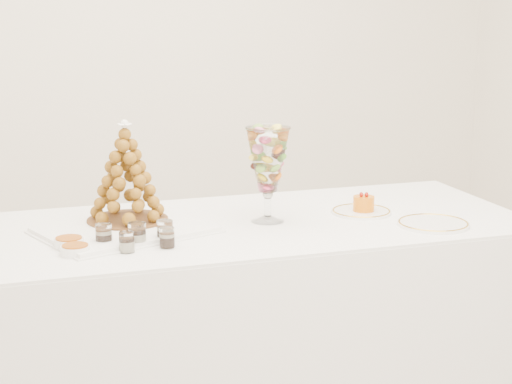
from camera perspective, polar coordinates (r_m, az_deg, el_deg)
name	(u,v)px	position (r m, az deg, el deg)	size (l,w,h in m)	color
buffet_table	(229,332)	(3.18, -1.80, -9.33)	(2.21, 1.00, 0.82)	white
lace_tray	(125,230)	(2.97, -8.72, -2.52)	(0.54, 0.40, 0.02)	white
macaron_vase	(268,161)	(3.04, 0.79, 2.09)	(0.16, 0.16, 0.34)	white
cake_plate	(361,212)	(3.23, 7.03, -1.32)	(0.22, 0.22, 0.01)	white
spare_plate	(433,224)	(3.10, 11.73, -2.10)	(0.25, 0.25, 0.01)	white
verrine_a	(104,235)	(2.82, -10.11, -2.83)	(0.05, 0.05, 0.07)	white
verrine_b	(137,234)	(2.80, -7.93, -2.82)	(0.06, 0.06, 0.08)	white
verrine_c	(165,231)	(2.84, -6.09, -2.60)	(0.05, 0.05, 0.07)	white
verrine_d	(127,242)	(2.74, -8.61, -3.32)	(0.05, 0.05, 0.07)	white
verrine_e	(167,238)	(2.77, -5.95, -3.05)	(0.05, 0.05, 0.07)	white
ramekin_back	(69,243)	(2.83, -12.36, -3.33)	(0.10, 0.10, 0.03)	white
ramekin_front	(75,250)	(2.75, -11.96, -3.82)	(0.09, 0.09, 0.03)	white
croquembouche	(126,172)	(3.03, -8.66, 1.32)	(0.29, 0.29, 0.36)	brown
mousse_cake	(364,203)	(3.21, 7.19, -0.75)	(0.08, 0.08, 0.07)	orange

